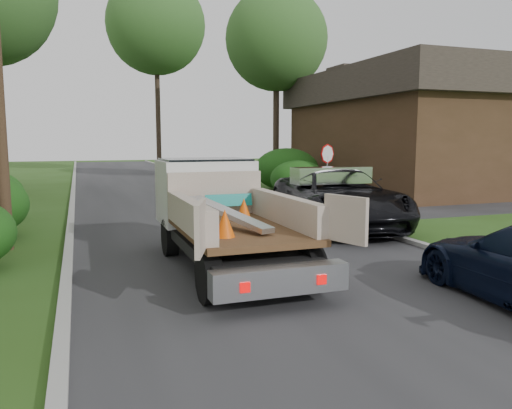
{
  "coord_description": "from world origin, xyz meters",
  "views": [
    {
      "loc": [
        -3.8,
        -8.12,
        2.62
      ],
      "look_at": [
        -0.12,
        2.22,
        1.2
      ],
      "focal_mm": 35.0,
      "sensor_mm": 36.0,
      "label": 1
    }
  ],
  "objects": [
    {
      "name": "ground",
      "position": [
        0.0,
        0.0,
        0.0
      ],
      "size": [
        120.0,
        120.0,
        0.0
      ],
      "primitive_type": "plane",
      "color": "#294B15",
      "rests_on": "ground"
    },
    {
      "name": "road",
      "position": [
        0.0,
        10.0,
        0.0
      ],
      "size": [
        8.0,
        90.0,
        0.02
      ],
      "primitive_type": "cube",
      "color": "#28282B",
      "rests_on": "ground"
    },
    {
      "name": "side_street",
      "position": [
        12.0,
        9.0,
        0.01
      ],
      "size": [
        16.0,
        7.0,
        0.02
      ],
      "primitive_type": "cube",
      "color": "#28282B",
      "rests_on": "ground"
    },
    {
      "name": "curb_left",
      "position": [
        -4.1,
        10.0,
        0.06
      ],
      "size": [
        0.2,
        90.0,
        0.12
      ],
      "primitive_type": "cube",
      "color": "#9E9E99",
      "rests_on": "ground"
    },
    {
      "name": "curb_right",
      "position": [
        4.1,
        10.0,
        0.06
      ],
      "size": [
        0.2,
        90.0,
        0.12
      ],
      "primitive_type": "cube",
      "color": "#9E9E99",
      "rests_on": "ground"
    },
    {
      "name": "stop_sign",
      "position": [
        5.2,
        9.0,
        1.78
      ],
      "size": [
        0.71,
        0.32,
        2.48
      ],
      "color": "slate",
      "rests_on": "ground"
    },
    {
      "name": "house_right",
      "position": [
        13.0,
        14.0,
        3.16
      ],
      "size": [
        9.72,
        12.96,
        6.2
      ],
      "rotation": [
        0.0,
        0.0,
        1.57
      ],
      "color": "#3D2919",
      "rests_on": "ground"
    },
    {
      "name": "hedge_right_a",
      "position": [
        5.8,
        13.0,
        0.85
      ],
      "size": [
        2.6,
        2.6,
        1.7
      ],
      "primitive_type": "ellipsoid",
      "color": "#12450F",
      "rests_on": "ground"
    },
    {
      "name": "hedge_right_b",
      "position": [
        6.5,
        16.0,
        1.1
      ],
      "size": [
        3.38,
        3.38,
        2.21
      ],
      "primitive_type": "ellipsoid",
      "color": "#12450F",
      "rests_on": "ground"
    },
    {
      "name": "tree_right_far",
      "position": [
        7.5,
        20.0,
        8.48
      ],
      "size": [
        6.0,
        6.0,
        11.5
      ],
      "color": "#2D2119",
      "rests_on": "ground"
    },
    {
      "name": "tree_center_far",
      "position": [
        2.0,
        30.0,
        10.98
      ],
      "size": [
        7.2,
        7.2,
        14.6
      ],
      "color": "#2D2119",
      "rests_on": "ground"
    },
    {
      "name": "flatbed_truck",
      "position": [
        -1.01,
        2.25,
        1.19
      ],
      "size": [
        2.72,
        5.8,
        2.2
      ],
      "rotation": [
        0.0,
        0.0,
        -0.0
      ],
      "color": "black",
      "rests_on": "ground"
    },
    {
      "name": "black_pickup",
      "position": [
        3.6,
        5.24,
        0.88
      ],
      "size": [
        3.95,
        6.73,
        1.76
      ],
      "primitive_type": "imported",
      "rotation": [
        0.0,
        0.0,
        -0.17
      ],
      "color": "black",
      "rests_on": "ground"
    }
  ]
}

